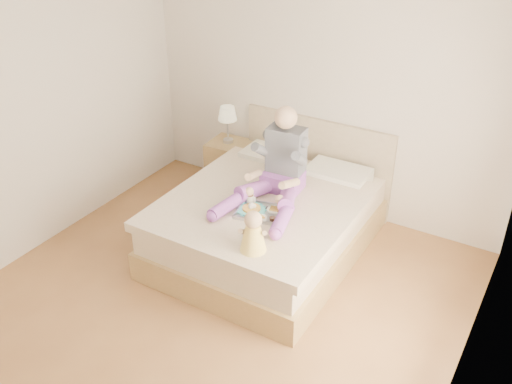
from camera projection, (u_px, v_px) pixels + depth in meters
The scene contains 7 objects.
room at pixel (210, 152), 4.12m from camera, with size 4.02×4.22×2.71m.
bed at pixel (272, 218), 5.56m from camera, with size 1.70×2.18×1.00m.
nightstand at pixel (230, 165), 6.61m from camera, with size 0.49×0.44×0.57m.
lamp at pixel (228, 116), 6.31m from camera, with size 0.21×0.21×0.43m.
adult at pixel (278, 171), 5.25m from camera, with size 0.72×1.04×0.86m.
tray at pixel (261, 210), 5.08m from camera, with size 0.48×0.42×0.12m.
baby at pixel (253, 234), 4.55m from camera, with size 0.26×0.32×0.36m.
Camera 1 is at (2.27, -3.01, 3.32)m, focal length 40.00 mm.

